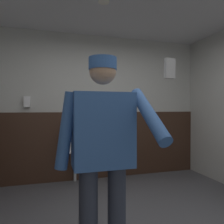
% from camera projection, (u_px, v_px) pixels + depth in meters
% --- Properties ---
extents(wall_back, '(4.54, 0.12, 2.63)m').
position_uv_depth(wall_back, '(98.00, 107.00, 4.03)').
color(wall_back, '#B2B2AD').
rests_on(wall_back, ground_plane).
extents(wainscot_band_back, '(3.94, 0.03, 1.22)m').
position_uv_depth(wainscot_band_back, '(99.00, 145.00, 3.97)').
color(wainscot_band_back, '#382319').
rests_on(wainscot_band_back, ground_plane).
extents(downlight_far, '(0.14, 0.14, 0.03)m').
position_uv_depth(downlight_far, '(104.00, 1.00, 2.65)').
color(downlight_far, white).
extents(urinal_left, '(0.40, 0.34, 1.24)m').
position_uv_depth(urinal_left, '(75.00, 138.00, 3.71)').
color(urinal_left, white).
rests_on(urinal_left, ground_plane).
extents(urinal_middle, '(0.40, 0.34, 1.24)m').
position_uv_depth(urinal_middle, '(117.00, 136.00, 3.92)').
color(urinal_middle, white).
rests_on(urinal_middle, ground_plane).
extents(privacy_divider_panel, '(0.04, 0.40, 0.90)m').
position_uv_depth(privacy_divider_panel, '(98.00, 128.00, 3.74)').
color(privacy_divider_panel, '#4C4C51').
extents(person, '(0.67, 0.60, 1.67)m').
position_uv_depth(person, '(103.00, 150.00, 1.60)').
color(person, '#2D3342').
rests_on(person, ground_plane).
extents(cell_phone, '(0.06, 0.03, 0.11)m').
position_uv_depth(cell_phone, '(170.00, 68.00, 1.18)').
color(cell_phone, silver).
extents(soap_dispenser, '(0.10, 0.07, 0.18)m').
position_uv_depth(soap_dispenser, '(27.00, 102.00, 3.59)').
color(soap_dispenser, silver).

